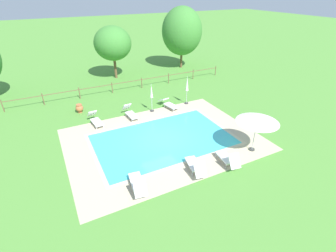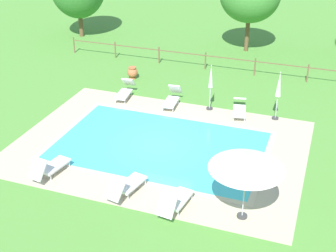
{
  "view_description": "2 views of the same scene",
  "coord_description": "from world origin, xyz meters",
  "px_view_note": "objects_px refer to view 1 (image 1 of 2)",
  "views": [
    {
      "loc": [
        -6.05,
        -12.57,
        8.88
      ],
      "look_at": [
        0.62,
        0.5,
        0.6
      ],
      "focal_mm": 26.61,
      "sensor_mm": 36.0,
      "label": 1
    },
    {
      "loc": [
        6.33,
        -16.52,
        10.27
      ],
      "look_at": [
        0.42,
        -0.11,
        1.08
      ],
      "focal_mm": 50.56,
      "sensor_mm": 36.0,
      "label": 2
    }
  ],
  "objects_px": {
    "sun_lounger_south_end": "(228,158)",
    "terracotta_urn_near_fence": "(79,108)",
    "sun_lounger_north_end": "(95,120)",
    "patio_umbrella_closed_row_west": "(187,86)",
    "sun_lounger_north_near_steps": "(130,113)",
    "sun_lounger_north_far": "(169,104)",
    "tree_far_west": "(182,31)",
    "patio_umbrella_closed_row_mid_west": "(152,94)",
    "sun_lounger_south_mid": "(137,183)",
    "sun_lounger_north_mid": "(195,165)",
    "tree_centre": "(113,43)",
    "patio_umbrella_open_foreground": "(258,119)"
  },
  "relations": [
    {
      "from": "sun_lounger_south_end",
      "to": "terracotta_urn_near_fence",
      "type": "height_order",
      "value": "sun_lounger_south_end"
    },
    {
      "from": "sun_lounger_south_mid",
      "to": "patio_umbrella_closed_row_west",
      "type": "bearing_deg",
      "value": 46.37
    },
    {
      "from": "sun_lounger_south_mid",
      "to": "tree_centre",
      "type": "height_order",
      "value": "tree_centre"
    },
    {
      "from": "sun_lounger_north_mid",
      "to": "sun_lounger_south_mid",
      "type": "relative_size",
      "value": 1.03
    },
    {
      "from": "patio_umbrella_closed_row_west",
      "to": "sun_lounger_north_near_steps",
      "type": "bearing_deg",
      "value": -177.4
    },
    {
      "from": "sun_lounger_north_end",
      "to": "patio_umbrella_open_foreground",
      "type": "distance_m",
      "value": 11.14
    },
    {
      "from": "sun_lounger_north_near_steps",
      "to": "tree_far_west",
      "type": "bearing_deg",
      "value": 44.49
    },
    {
      "from": "sun_lounger_north_near_steps",
      "to": "sun_lounger_north_end",
      "type": "relative_size",
      "value": 0.97
    },
    {
      "from": "sun_lounger_north_mid",
      "to": "terracotta_urn_near_fence",
      "type": "distance_m",
      "value": 11.22
    },
    {
      "from": "sun_lounger_north_mid",
      "to": "tree_centre",
      "type": "relative_size",
      "value": 0.36
    },
    {
      "from": "sun_lounger_south_mid",
      "to": "terracotta_urn_near_fence",
      "type": "relative_size",
      "value": 2.73
    },
    {
      "from": "sun_lounger_north_end",
      "to": "patio_umbrella_closed_row_west",
      "type": "height_order",
      "value": "patio_umbrella_closed_row_west"
    },
    {
      "from": "sun_lounger_north_near_steps",
      "to": "patio_umbrella_open_foreground",
      "type": "xyz_separation_m",
      "value": [
        5.21,
        -7.61,
        1.79
      ]
    },
    {
      "from": "sun_lounger_north_end",
      "to": "terracotta_urn_near_fence",
      "type": "distance_m",
      "value": 2.64
    },
    {
      "from": "sun_lounger_south_mid",
      "to": "terracotta_urn_near_fence",
      "type": "xyz_separation_m",
      "value": [
        -1.01,
        10.25,
        -0.02
      ]
    },
    {
      "from": "sun_lounger_north_end",
      "to": "patio_umbrella_closed_row_mid_west",
      "type": "distance_m",
      "value": 4.69
    },
    {
      "from": "sun_lounger_north_end",
      "to": "sun_lounger_south_mid",
      "type": "xyz_separation_m",
      "value": [
        0.32,
        -7.7,
        0.01
      ]
    },
    {
      "from": "sun_lounger_north_mid",
      "to": "sun_lounger_south_mid",
      "type": "distance_m",
      "value": 3.29
    },
    {
      "from": "sun_lounger_north_near_steps",
      "to": "patio_umbrella_closed_row_west",
      "type": "xyz_separation_m",
      "value": [
        5.16,
        0.23,
        1.2
      ]
    },
    {
      "from": "terracotta_urn_near_fence",
      "to": "sun_lounger_south_end",
      "type": "bearing_deg",
      "value": -59.51
    },
    {
      "from": "sun_lounger_south_mid",
      "to": "patio_umbrella_open_foreground",
      "type": "xyz_separation_m",
      "value": [
        7.53,
        0.0,
        1.78
      ]
    },
    {
      "from": "sun_lounger_south_mid",
      "to": "sun_lounger_north_near_steps",
      "type": "bearing_deg",
      "value": 73.04
    },
    {
      "from": "sun_lounger_south_end",
      "to": "tree_centre",
      "type": "distance_m",
      "value": 18.12
    },
    {
      "from": "sun_lounger_north_mid",
      "to": "tree_far_west",
      "type": "bearing_deg",
      "value": 62.55
    },
    {
      "from": "sun_lounger_north_near_steps",
      "to": "sun_lounger_north_far",
      "type": "height_order",
      "value": "sun_lounger_north_near_steps"
    },
    {
      "from": "patio_umbrella_open_foreground",
      "to": "patio_umbrella_closed_row_mid_west",
      "type": "xyz_separation_m",
      "value": [
        -3.3,
        7.81,
        -0.69
      ]
    },
    {
      "from": "terracotta_urn_near_fence",
      "to": "tree_far_west",
      "type": "xyz_separation_m",
      "value": [
        13.52,
        7.37,
        3.88
      ]
    },
    {
      "from": "patio_umbrella_open_foreground",
      "to": "tree_centre",
      "type": "relative_size",
      "value": 0.46
    },
    {
      "from": "sun_lounger_north_end",
      "to": "tree_far_west",
      "type": "distance_m",
      "value": 16.67
    },
    {
      "from": "sun_lounger_south_mid",
      "to": "patio_umbrella_closed_row_mid_west",
      "type": "height_order",
      "value": "patio_umbrella_closed_row_mid_west"
    },
    {
      "from": "sun_lounger_south_end",
      "to": "patio_umbrella_closed_row_west",
      "type": "bearing_deg",
      "value": 74.98
    },
    {
      "from": "sun_lounger_north_end",
      "to": "patio_umbrella_closed_row_mid_west",
      "type": "bearing_deg",
      "value": 1.49
    },
    {
      "from": "sun_lounger_south_end",
      "to": "patio_umbrella_open_foreground",
      "type": "height_order",
      "value": "patio_umbrella_open_foreground"
    },
    {
      "from": "tree_centre",
      "to": "sun_lounger_north_end",
      "type": "bearing_deg",
      "value": -114.67
    },
    {
      "from": "tree_centre",
      "to": "patio_umbrella_closed_row_west",
      "type": "bearing_deg",
      "value": -70.57
    },
    {
      "from": "terracotta_urn_near_fence",
      "to": "patio_umbrella_closed_row_mid_west",
      "type": "bearing_deg",
      "value": -24.85
    },
    {
      "from": "sun_lounger_north_end",
      "to": "tree_centre",
      "type": "relative_size",
      "value": 0.37
    },
    {
      "from": "sun_lounger_north_far",
      "to": "tree_far_west",
      "type": "height_order",
      "value": "tree_far_west"
    },
    {
      "from": "sun_lounger_north_near_steps",
      "to": "patio_umbrella_closed_row_west",
      "type": "distance_m",
      "value": 5.3
    },
    {
      "from": "sun_lounger_north_mid",
      "to": "sun_lounger_south_end",
      "type": "bearing_deg",
      "value": -8.51
    },
    {
      "from": "sun_lounger_north_mid",
      "to": "sun_lounger_north_end",
      "type": "height_order",
      "value": "sun_lounger_north_mid"
    },
    {
      "from": "patio_umbrella_closed_row_west",
      "to": "sun_lounger_north_end",
      "type": "bearing_deg",
      "value": -178.91
    },
    {
      "from": "sun_lounger_north_far",
      "to": "terracotta_urn_near_fence",
      "type": "height_order",
      "value": "sun_lounger_north_far"
    },
    {
      "from": "sun_lounger_south_end",
      "to": "patio_umbrella_closed_row_mid_west",
      "type": "bearing_deg",
      "value": 97.15
    },
    {
      "from": "sun_lounger_north_far",
      "to": "sun_lounger_north_end",
      "type": "distance_m",
      "value": 6.06
    },
    {
      "from": "sun_lounger_south_mid",
      "to": "tree_centre",
      "type": "bearing_deg",
      "value": 76.65
    },
    {
      "from": "sun_lounger_north_far",
      "to": "tree_centre",
      "type": "bearing_deg",
      "value": 99.55
    },
    {
      "from": "sun_lounger_south_end",
      "to": "sun_lounger_north_mid",
      "type": "bearing_deg",
      "value": 171.49
    },
    {
      "from": "sun_lounger_north_mid",
      "to": "sun_lounger_north_far",
      "type": "relative_size",
      "value": 0.92
    },
    {
      "from": "patio_umbrella_open_foreground",
      "to": "sun_lounger_south_mid",
      "type": "bearing_deg",
      "value": -179.97
    }
  ]
}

